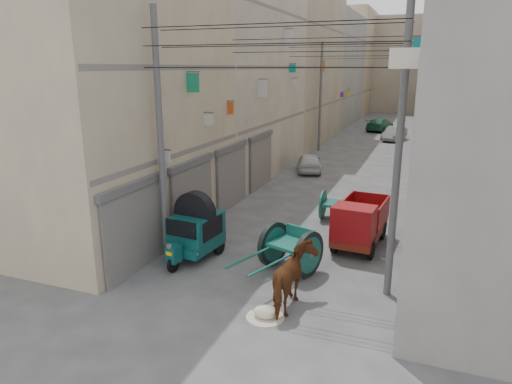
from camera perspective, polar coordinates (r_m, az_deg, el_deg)
The scene contains 17 objects.
building_row_left at distance 42.23m, azimuth 4.11°, elevation 15.64°, with size 8.00×62.00×14.00m.
building_row_right at distance 40.56m, azimuth 26.99°, elevation 14.09°, with size 8.00×62.00×14.00m.
end_cap_building at distance 72.40m, azimuth 18.11°, elevation 14.84°, with size 22.00×10.00×13.00m, color tan.
shutters_left at distance 19.16m, azimuth -5.24°, elevation 1.02°, with size 0.18×14.40×2.88m.
signboards at distance 28.39m, azimuth 12.21°, elevation 9.38°, with size 8.22×40.52×5.67m.
ac_units at distance 14.00m, azimuth 19.27°, elevation 19.55°, with size 0.70×6.55×3.35m.
utility_poles at distance 23.77m, azimuth 10.52°, elevation 9.75°, with size 7.40×22.20×8.00m.
overhead_cables at distance 21.12m, azimuth 9.52°, elevation 16.65°, with size 7.40×22.52×1.12m.
auto_rickshaw at distance 15.32m, azimuth -7.59°, elevation -4.56°, with size 1.59×2.54×1.75m.
tonga_cart at distance 14.36m, azimuth 4.31°, elevation -7.02°, with size 2.21×3.43×1.45m.
mini_truck at distance 16.35m, azimuth 12.64°, elevation -4.18°, with size 1.66×3.26×1.77m.
second_cart at distance 19.24m, azimuth 10.29°, elevation -1.67°, with size 1.42×1.26×1.24m.
feed_sack at distance 12.07m, azimuth 1.16°, elevation -14.77°, with size 0.61×0.49×0.31m, color beige.
horse at distance 12.23m, azimuth 4.78°, elevation -10.74°, with size 0.91×1.99×1.68m, color brown.
distant_car_white at distance 28.22m, azimuth 6.70°, elevation 3.72°, with size 1.36×3.38×1.15m, color silver.
distant_car_grey at distance 41.92m, azimuth 16.90°, elevation 6.99°, with size 1.27×3.63×1.20m, color slate.
distant_car_green at distance 48.01m, azimuth 15.20°, elevation 8.15°, with size 1.80×4.43×1.28m, color #1E593C.
Camera 1 is at (4.31, -6.27, 6.21)m, focal length 32.00 mm.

